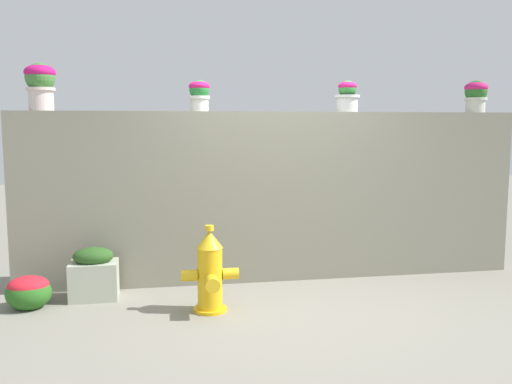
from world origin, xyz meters
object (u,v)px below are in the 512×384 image
Objects in this scene: potted_plant_0 at (40,82)px; potted_plant_2 at (347,95)px; potted_plant_3 at (476,94)px; fire_hydrant at (210,273)px; planter_box at (94,274)px; potted_plant_1 at (199,93)px; flower_bush_left at (29,291)px.

potted_plant_2 is (3.29, 0.02, -0.10)m from potted_plant_0.
potted_plant_3 is (1.59, 0.00, 0.03)m from potted_plant_2.
potted_plant_2 is at bearing 31.56° from fire_hydrant.
potted_plant_2 reaches higher than planter_box.
potted_plant_0 is at bearing -179.75° from potted_plant_3.
potted_plant_0 is 0.92× the size of planter_box.
potted_plant_0 reaches higher than potted_plant_2.
potted_plant_2 reaches higher than fire_hydrant.
potted_plant_1 is (1.62, -0.02, -0.10)m from potted_plant_0.
potted_plant_2 is 3.92m from flower_bush_left.
potted_plant_3 is at bearing 17.51° from fire_hydrant.
potted_plant_1 is at bearing -178.63° from potted_plant_2.
flower_bush_left is at bearing -162.19° from planter_box.
potted_plant_2 is 0.94× the size of potted_plant_3.
flower_bush_left is at bearing -160.75° from potted_plant_1.
planter_box is (-1.11, -0.40, -1.83)m from potted_plant_1.
fire_hydrant reaches higher than planter_box.
planter_box reaches higher than flower_bush_left.
potted_plant_3 is at bearing 5.85° from planter_box.
potted_plant_0 is 1.62m from potted_plant_1.
potted_plant_1 is 1.98m from fire_hydrant.
potted_plant_0 is 1.45× the size of potted_plant_1.
planter_box is at bearing -39.98° from potted_plant_0.
potted_plant_1 is 0.63× the size of planter_box.
planter_box is at bearing -160.01° from potted_plant_1.
fire_hydrant is at bearing -27.48° from planter_box.
potted_plant_3 is 3.84m from fire_hydrant.
fire_hydrant is at bearing -89.60° from potted_plant_1.
fire_hydrant is at bearing -148.44° from potted_plant_2.
potted_plant_3 is at bearing 7.31° from flower_bush_left.
potted_plant_0 is at bearing 148.21° from fire_hydrant.
potted_plant_2 is 3.36m from planter_box.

